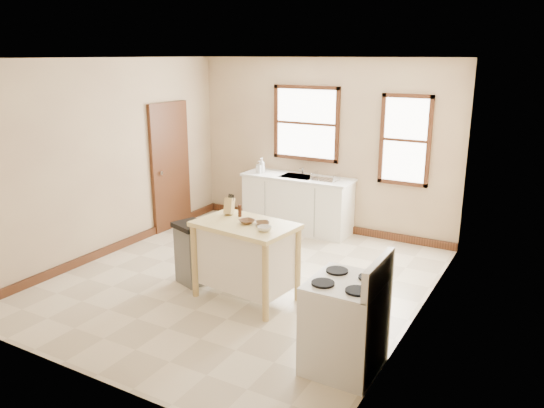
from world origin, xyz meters
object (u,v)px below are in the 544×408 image
at_px(knife_block, 229,207).
at_px(trash_bin, 192,253).
at_px(soap_bottle_a, 262,165).
at_px(soap_bottle_b, 260,167).
at_px(bowl_a, 247,222).
at_px(pepper_grinder, 240,211).
at_px(bowl_b, 262,223).
at_px(dish_rack, 325,177).
at_px(gas_stove, 345,312).
at_px(kitchen_island, 246,261).
at_px(bowl_c, 265,229).

bearing_deg(knife_block, trash_bin, -172.63).
relative_size(soap_bottle_a, soap_bottle_b, 1.22).
xyz_separation_m(bowl_a, trash_bin, (-0.86, 0.04, -0.57)).
bearing_deg(pepper_grinder, trash_bin, -167.87).
bearing_deg(soap_bottle_b, soap_bottle_a, 52.11).
bearing_deg(bowl_b, bowl_a, -172.06).
distance_m(dish_rack, gas_stove, 3.78).
bearing_deg(bowl_b, trash_bin, 179.15).
bearing_deg(pepper_grinder, kitchen_island, -43.78).
bearing_deg(bowl_b, gas_stove, -30.92).
height_order(kitchen_island, bowl_a, bowl_a).
xyz_separation_m(soap_bottle_a, knife_block, (0.92, -2.34, 0.00)).
relative_size(dish_rack, pepper_grinder, 2.70).
bearing_deg(bowl_c, knife_block, 154.91).
bearing_deg(gas_stove, bowl_c, 151.97).
bearing_deg(soap_bottle_a, gas_stove, -45.38).
xyz_separation_m(soap_bottle_b, bowl_b, (1.51, -2.49, -0.05)).
height_order(bowl_b, gas_stove, gas_stove).
height_order(soap_bottle_a, bowl_a, soap_bottle_a).
bearing_deg(soap_bottle_b, dish_rack, 16.73).
relative_size(trash_bin, gas_stove, 0.70).
bearing_deg(knife_block, bowl_a, -36.69).
relative_size(soap_bottle_b, trash_bin, 0.26).
xyz_separation_m(soap_bottle_b, bowl_c, (1.64, -2.64, -0.05)).
relative_size(pepper_grinder, bowl_c, 0.93).
bearing_deg(dish_rack, kitchen_island, -104.31).
height_order(soap_bottle_a, trash_bin, soap_bottle_a).
bearing_deg(trash_bin, pepper_grinder, 31.44).
bearing_deg(kitchen_island, dish_rack, 99.13).
relative_size(kitchen_island, bowl_b, 6.97).
distance_m(soap_bottle_a, gas_stove, 4.41).
bearing_deg(soap_bottle_a, knife_block, -64.50).
height_order(soap_bottle_a, soap_bottle_b, soap_bottle_a).
xyz_separation_m(soap_bottle_a, soap_bottle_b, (-0.03, -0.02, -0.02)).
height_order(pepper_grinder, bowl_a, pepper_grinder).
relative_size(soap_bottle_b, bowl_c, 1.29).
xyz_separation_m(knife_block, pepper_grinder, (0.16, -0.01, -0.02)).
distance_m(knife_block, bowl_a, 0.43).
distance_m(pepper_grinder, gas_stove, 2.07).
bearing_deg(pepper_grinder, soap_bottle_b, 115.47).
relative_size(pepper_grinder, trash_bin, 0.19).
height_order(pepper_grinder, gas_stove, gas_stove).
bearing_deg(gas_stove, kitchen_island, 153.42).
relative_size(soap_bottle_b, kitchen_island, 0.18).
bearing_deg(bowl_a, knife_block, 152.98).
bearing_deg(soap_bottle_a, bowl_c, -54.86).
height_order(bowl_a, bowl_b, bowl_a).
distance_m(soap_bottle_b, kitchen_island, 2.88).
relative_size(soap_bottle_a, kitchen_island, 0.22).
xyz_separation_m(soap_bottle_b, trash_bin, (0.46, -2.47, -0.62)).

